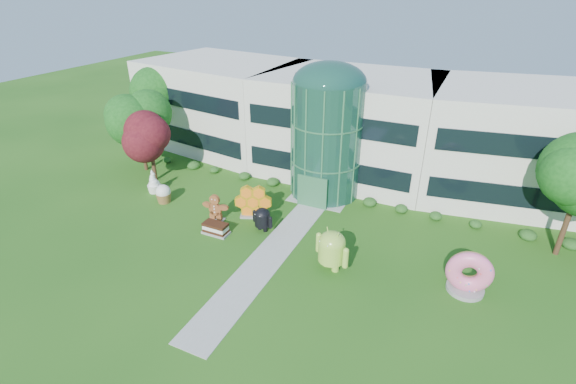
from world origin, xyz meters
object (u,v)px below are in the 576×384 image
at_px(android_green, 332,247).
at_px(gingerbread, 215,208).
at_px(android_black, 262,218).
at_px(donut, 469,271).

height_order(android_green, gingerbread, android_green).
relative_size(android_black, gingerbread, 0.88).
distance_m(android_black, gingerbread, 4.04).
xyz_separation_m(android_black, gingerbread, (-4.02, -0.30, 0.05)).
bearing_deg(donut, android_green, -176.55).
bearing_deg(gingerbread, android_black, -0.65).
relative_size(android_green, donut, 1.12).
xyz_separation_m(android_green, android_black, (-6.32, 2.18, -0.53)).
height_order(android_green, donut, android_green).
bearing_deg(android_green, donut, 32.63).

